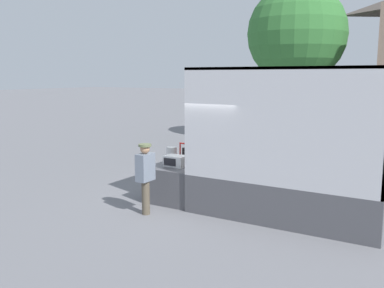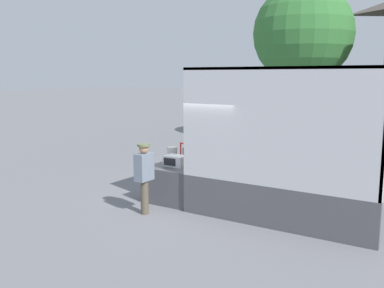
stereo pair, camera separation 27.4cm
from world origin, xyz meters
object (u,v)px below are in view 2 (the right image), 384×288
Objects in this scene: box_truck at (367,181)px; street_tree at (303,34)px; microwave at (176,161)px; orange_bucket at (172,154)px; worker_person at (144,172)px; portable_generator at (195,154)px.

street_tree is at bearing 114.98° from box_truck.
street_tree is at bearing 92.73° from microwave.
worker_person is (0.45, -1.74, -0.09)m from orange_bucket.
box_truck is at bearing 5.93° from microwave.
orange_bucket is (-0.46, 0.50, 0.05)m from microwave.
worker_person reaches higher than microwave.
portable_generator is at bearing 27.57° from orange_bucket.
box_truck is 4.85m from orange_bucket.
microwave is at bearing -174.07° from box_truck.
street_tree reaches higher than portable_generator.
worker_person is (-0.00, -1.24, -0.04)m from microwave.
worker_person is at bearing -158.88° from box_truck.
box_truck is at bearing 21.12° from worker_person.
worker_person is at bearing -87.56° from street_tree.
box_truck reaches higher than microwave.
box_truck is 4.42m from microwave.
orange_bucket is 1.80m from worker_person.
microwave is 0.78m from portable_generator.
orange_bucket is at bearing -89.63° from street_tree.
orange_bucket is (-4.85, 0.04, 0.08)m from box_truck.
worker_person is (-0.08, -2.02, -0.09)m from portable_generator.
street_tree is at bearing 92.44° from worker_person.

